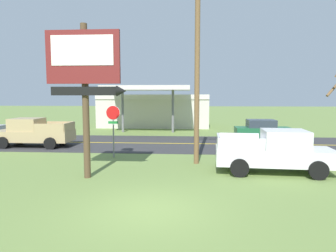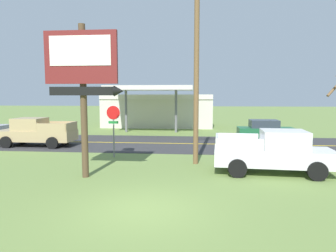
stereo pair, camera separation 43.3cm
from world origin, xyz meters
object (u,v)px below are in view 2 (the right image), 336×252
car_green_mid_lane (265,130)px  motel_sign (83,73)px  stop_sign (113,122)px  pickup_tan_on_road (36,132)px  gas_station (158,109)px  utility_pole (197,61)px  pickup_white_parked_on_lawn (274,152)px

car_green_mid_lane → motel_sign: bearing=-130.5°
stop_sign → car_green_mid_lane: size_ratio=0.70×
car_green_mid_lane → pickup_tan_on_road: bearing=-166.3°
gas_station → car_green_mid_lane: gas_station is taller
gas_station → motel_sign: bearing=-90.8°
utility_pole → car_green_mid_lane: (5.28, 8.40, -4.40)m
stop_sign → pickup_white_parked_on_lawn: 8.74m
utility_pole → gas_station: size_ratio=0.82×
utility_pole → motel_sign: bearing=-145.4°
stop_sign → pickup_tan_on_road: 7.26m
pickup_tan_on_road → pickup_white_parked_on_lawn: bearing=-22.4°
utility_pole → gas_station: 19.57m
utility_pole → pickup_tan_on_road: 12.66m
utility_pole → pickup_white_parked_on_lawn: (3.55, -1.63, -4.27)m
gas_station → pickup_white_parked_on_lawn: bearing=-68.8°
motel_sign → stop_sign: motel_sign is taller
stop_sign → pickup_white_parked_on_lawn: (8.20, -2.83, -1.06)m
motel_sign → utility_pole: size_ratio=0.66×
car_green_mid_lane → stop_sign: bearing=-144.0°
car_green_mid_lane → pickup_white_parked_on_lawn: bearing=-99.8°
motel_sign → gas_station: (0.30, 22.00, -2.50)m
stop_sign → gas_station: gas_station is taller
utility_pole → gas_station: bearing=103.0°
utility_pole → pickup_tan_on_road: (-11.08, 4.40, -4.27)m
gas_station → pickup_tan_on_road: 15.91m
pickup_white_parked_on_lawn → gas_station: bearing=111.2°
pickup_white_parked_on_lawn → pickup_tan_on_road: size_ratio=1.02×
pickup_white_parked_on_lawn → car_green_mid_lane: 10.19m
pickup_white_parked_on_lawn → pickup_tan_on_road: (-14.63, 6.04, 0.00)m
motel_sign → pickup_white_parked_on_lawn: 9.05m
pickup_white_parked_on_lawn → car_green_mid_lane: bearing=80.2°
motel_sign → stop_sign: size_ratio=2.19×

